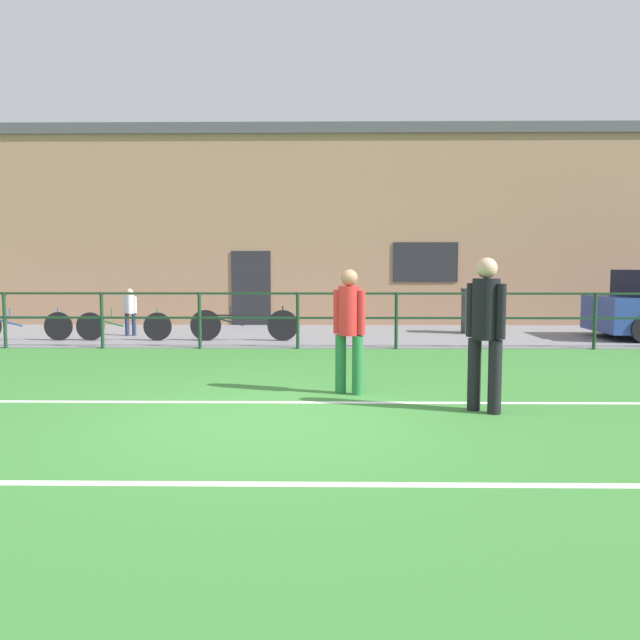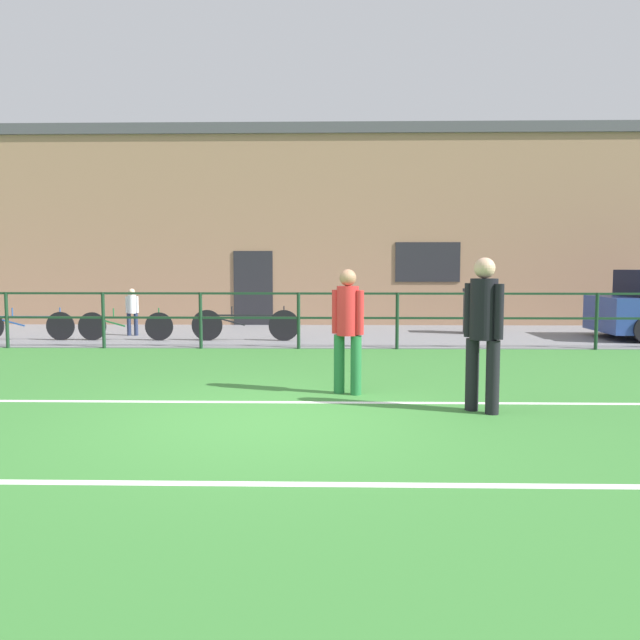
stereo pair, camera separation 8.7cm
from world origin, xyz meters
The scene contains 13 objects.
ground centered at (0.00, 0.00, -0.02)m, with size 60.00×44.00×0.04m, color #387A33.
field_line_touchline centered at (0.00, 0.91, 0.00)m, with size 36.00×0.11×0.00m, color white.
field_line_hash centered at (0.00, -2.04, 0.00)m, with size 36.00×0.11×0.00m, color white.
pavement_strip centered at (0.00, 8.50, 0.01)m, with size 48.00×5.00×0.02m, color slate.
perimeter_fence centered at (0.00, 6.00, 0.75)m, with size 36.07×0.07×1.15m.
clubhouse_facade centered at (0.00, 12.20, 2.82)m, with size 28.00×2.56×5.62m.
player_goalkeeper centered at (2.43, 0.44, 1.01)m, with size 0.39×0.37×1.78m.
player_striker centered at (0.90, 1.46, 0.93)m, with size 0.41×0.29×1.64m.
spectator_child centered at (-4.11, 8.20, 0.66)m, with size 0.31×0.20×1.12m.
bicycle_parked_0 centered at (-1.26, 7.20, 0.38)m, with size 2.41×0.04×0.78m.
bicycle_parked_1 centered at (-6.23, 7.20, 0.35)m, with size 2.24×0.04×0.74m.
bicycle_parked_2 centered at (-3.95, 7.20, 0.35)m, with size 2.14×0.04×0.73m.
trash_bin_0 centered at (4.24, 8.88, 0.58)m, with size 0.60×0.51×1.11m.
Camera 2 is at (0.72, -6.82, 1.69)m, focal length 35.62 mm.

